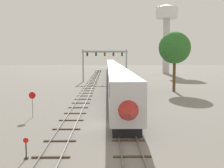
{
  "coord_description": "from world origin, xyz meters",
  "views": [
    {
      "loc": [
        0.28,
        -30.37,
        6.85
      ],
      "look_at": [
        1.0,
        12.0,
        3.0
      ],
      "focal_mm": 49.56,
      "sensor_mm": 36.0,
      "label": 1
    }
  ],
  "objects_px": {
    "passenger_train": "(112,70)",
    "trackside_tree_left": "(175,48)",
    "water_tower": "(167,21)",
    "switch_stand": "(26,151)",
    "signal_gantry": "(105,58)",
    "stop_sign": "(32,101)"
  },
  "relations": [
    {
      "from": "signal_gantry",
      "to": "switch_stand",
      "type": "distance_m",
      "value": 62.36
    },
    {
      "from": "passenger_train",
      "to": "trackside_tree_left",
      "type": "relative_size",
      "value": 11.99
    },
    {
      "from": "stop_sign",
      "to": "water_tower",
      "type": "bearing_deg",
      "value": 69.89
    },
    {
      "from": "switch_stand",
      "to": "water_tower",
      "type": "bearing_deg",
      "value": 74.07
    },
    {
      "from": "water_tower",
      "to": "stop_sign",
      "type": "relative_size",
      "value": 9.21
    },
    {
      "from": "signal_gantry",
      "to": "stop_sign",
      "type": "relative_size",
      "value": 4.2
    },
    {
      "from": "passenger_train",
      "to": "switch_stand",
      "type": "xyz_separation_m",
      "value": [
        -7.1,
        -72.85,
        -2.09
      ]
    },
    {
      "from": "switch_stand",
      "to": "trackside_tree_left",
      "type": "bearing_deg",
      "value": 64.81
    },
    {
      "from": "stop_sign",
      "to": "signal_gantry",
      "type": "bearing_deg",
      "value": 80.81
    },
    {
      "from": "water_tower",
      "to": "switch_stand",
      "type": "relative_size",
      "value": 18.16
    },
    {
      "from": "signal_gantry",
      "to": "trackside_tree_left",
      "type": "distance_m",
      "value": 26.6
    },
    {
      "from": "passenger_train",
      "to": "stop_sign",
      "type": "distance_m",
      "value": 59.71
    },
    {
      "from": "signal_gantry",
      "to": "water_tower",
      "type": "bearing_deg",
      "value": 57.9
    },
    {
      "from": "switch_stand",
      "to": "stop_sign",
      "type": "xyz_separation_m",
      "value": [
        -2.9,
        13.99,
        1.35
      ]
    },
    {
      "from": "passenger_train",
      "to": "switch_stand",
      "type": "bearing_deg",
      "value": -95.57
    },
    {
      "from": "stop_sign",
      "to": "trackside_tree_left",
      "type": "relative_size",
      "value": 0.25
    },
    {
      "from": "signal_gantry",
      "to": "stop_sign",
      "type": "distance_m",
      "value": 48.73
    },
    {
      "from": "passenger_train",
      "to": "trackside_tree_left",
      "type": "xyz_separation_m",
      "value": [
        11.29,
        -33.75,
        5.78
      ]
    },
    {
      "from": "trackside_tree_left",
      "to": "switch_stand",
      "type": "bearing_deg",
      "value": -115.19
    },
    {
      "from": "stop_sign",
      "to": "trackside_tree_left",
      "type": "height_order",
      "value": "trackside_tree_left"
    },
    {
      "from": "signal_gantry",
      "to": "passenger_train",
      "type": "bearing_deg",
      "value": 78.39
    },
    {
      "from": "water_tower",
      "to": "passenger_train",
      "type": "bearing_deg",
      "value": -128.7
    }
  ]
}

